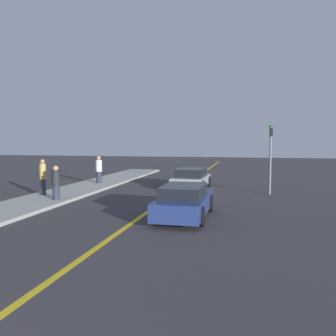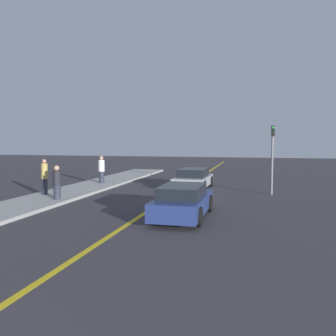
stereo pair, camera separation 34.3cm
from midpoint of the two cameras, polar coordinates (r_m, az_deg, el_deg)
name	(u,v)px [view 2 (the right image)]	position (r m, az deg, el deg)	size (l,w,h in m)	color
road_center_line	(174,194)	(20.36, 1.37, -4.03)	(0.20, 60.00, 0.01)	gold
sidewalk_left	(62,195)	(20.52, -15.41, -3.92)	(2.84, 32.11, 0.14)	#9E9E99
car_near_right_lane	(183,201)	(14.33, 2.99, -5.10)	(1.86, 4.45, 1.27)	navy
car_ahead_center	(193,179)	(22.75, 4.31, -1.64)	(2.04, 4.05, 1.22)	#9E9EA3
pedestrian_mid_group	(57,183)	(18.44, -16.05, -2.15)	(0.39, 0.39, 1.61)	#282D3D
pedestrian_far_standing	(45,177)	(20.23, -17.84, -1.26)	(0.33, 0.33, 1.82)	#282D3D
pedestrian_by_sign	(101,169)	(24.75, -9.72, -0.22)	(0.41, 0.41, 1.76)	#282D3D
traffic_light	(272,152)	(20.74, 16.07, 2.33)	(0.18, 0.40, 3.71)	slate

